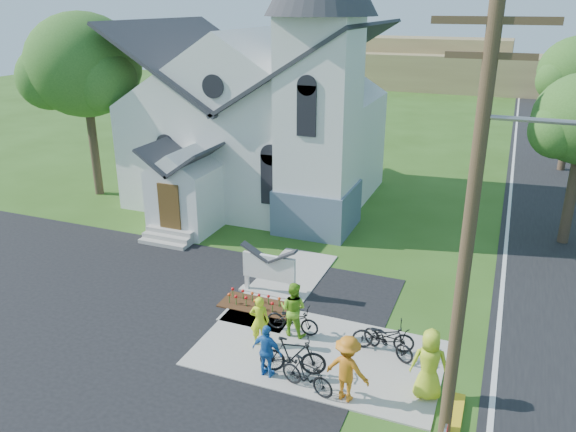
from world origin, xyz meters
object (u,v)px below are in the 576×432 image
at_px(church_sign, 269,268).
at_px(cyclist_2, 267,351).
at_px(utility_pole, 473,222).
at_px(bike_1, 307,375).
at_px(cyclist_4, 429,364).
at_px(bike_2, 383,336).
at_px(bike_4, 388,340).
at_px(bike_0, 293,319).
at_px(bike_3, 293,356).
at_px(cyclist_0, 260,321).
at_px(cyclist_1, 293,309).
at_px(cyclist_3, 347,369).

height_order(church_sign, cyclist_2, church_sign).
bearing_deg(church_sign, utility_pole, -35.60).
distance_m(bike_1, cyclist_4, 3.10).
distance_m(bike_2, bike_4, 0.23).
bearing_deg(church_sign, bike_0, -50.19).
relative_size(bike_1, bike_3, 0.87).
relative_size(church_sign, bike_4, 1.27).
bearing_deg(cyclist_0, bike_4, 176.17).
xyz_separation_m(utility_pole, cyclist_1, (-4.88, 2.65, -4.49)).
distance_m(cyclist_0, cyclist_3, 3.36).
relative_size(cyclist_1, cyclist_3, 0.96).
bearing_deg(cyclist_0, cyclist_1, -147.19).
distance_m(utility_pole, cyclist_3, 5.15).
bearing_deg(cyclist_3, bike_2, -89.64).
bearing_deg(cyclist_4, cyclist_1, -32.27).
bearing_deg(bike_1, cyclist_0, 68.55).
bearing_deg(cyclist_4, bike_3, -7.49).
distance_m(bike_0, bike_3, 2.04).
bearing_deg(cyclist_0, cyclist_2, 104.34).
xyz_separation_m(bike_2, cyclist_3, (-0.38, -2.45, 0.43)).
relative_size(cyclist_0, cyclist_2, 1.03).
bearing_deg(cyclist_0, church_sign, -89.43).
bearing_deg(cyclist_4, bike_2, -60.51).
bearing_deg(bike_0, cyclist_0, 144.40).
height_order(church_sign, cyclist_0, church_sign).
distance_m(utility_pole, cyclist_2, 6.65).
height_order(bike_0, bike_4, bike_4).
bearing_deg(bike_4, cyclist_2, 152.70).
relative_size(utility_pole, bike_3, 5.48).
xyz_separation_m(bike_0, bike_1, (1.35, -2.44, 0.04)).
height_order(bike_2, bike_4, bike_2).
distance_m(bike_1, cyclist_2, 1.25).
distance_m(bike_2, cyclist_3, 2.52).
relative_size(cyclist_1, bike_4, 1.00).
bearing_deg(bike_0, bike_4, -92.33).
relative_size(cyclist_4, bike_4, 1.11).
xyz_separation_m(church_sign, bike_2, (4.40, -1.87, -0.51)).
relative_size(utility_pole, bike_4, 5.79).
bearing_deg(bike_3, cyclist_4, -96.98).
xyz_separation_m(cyclist_0, bike_1, (2.01, -1.48, -0.31)).
bearing_deg(bike_2, cyclist_4, -146.86).
xyz_separation_m(utility_pole, cyclist_4, (-0.66, 1.23, -4.39)).
bearing_deg(cyclist_1, bike_0, -57.07).
bearing_deg(utility_pole, bike_3, 168.52).
bearing_deg(cyclist_3, bike_1, 13.62).
bearing_deg(church_sign, bike_2, -23.01).
height_order(church_sign, bike_1, church_sign).
xyz_separation_m(bike_1, cyclist_2, (-1.20, 0.20, 0.29)).
bearing_deg(bike_2, bike_3, 124.39).
relative_size(utility_pole, bike_2, 5.61).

